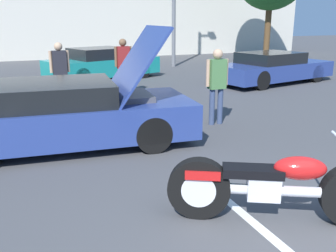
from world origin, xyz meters
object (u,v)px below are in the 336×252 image
at_px(show_car_hood_open, 66,114).
at_px(parked_car_right_row, 273,68).
at_px(motorcycle, 275,186).
at_px(spectator_far_lot, 217,81).
at_px(spectator_near_motorcycle, 60,68).
at_px(parked_car_mid_right_row, 102,64).
at_px(spectator_midground, 123,62).

bearing_deg(show_car_hood_open, parked_car_right_row, 34.28).
bearing_deg(motorcycle, spectator_far_lot, 98.30).
height_order(show_car_hood_open, spectator_far_lot, show_car_hood_open).
xyz_separation_m(show_car_hood_open, spectator_far_lot, (3.19, 0.24, 0.37)).
bearing_deg(spectator_near_motorcycle, parked_car_mid_right_row, 63.37).
bearing_deg(show_car_hood_open, parked_car_mid_right_row, 78.06).
bearing_deg(spectator_near_motorcycle, motorcycle, -78.40).
bearing_deg(parked_car_mid_right_row, spectator_far_lot, -101.39).
height_order(motorcycle, parked_car_mid_right_row, parked_car_mid_right_row).
bearing_deg(spectator_midground, spectator_near_motorcycle, -164.79).
bearing_deg(show_car_hood_open, motorcycle, -58.58).
height_order(parked_car_mid_right_row, spectator_far_lot, spectator_far_lot).
bearing_deg(parked_car_mid_right_row, show_car_hood_open, -125.42).
relative_size(parked_car_right_row, spectator_midground, 2.92).
distance_m(parked_car_right_row, spectator_near_motorcycle, 7.50).
xyz_separation_m(motorcycle, show_car_hood_open, (-1.79, 3.61, 0.16)).
distance_m(motorcycle, show_car_hood_open, 4.03).
bearing_deg(spectator_near_motorcycle, spectator_far_lot, -49.36).
bearing_deg(spectator_far_lot, parked_car_mid_right_row, 97.12).
bearing_deg(spectator_far_lot, parked_car_right_row, 41.96).
relative_size(show_car_hood_open, spectator_midground, 2.79).
relative_size(spectator_near_motorcycle, spectator_far_lot, 1.01).
xyz_separation_m(spectator_near_motorcycle, spectator_far_lot, (2.87, -3.34, -0.01)).
distance_m(parked_car_mid_right_row, spectator_near_motorcycle, 4.40).
bearing_deg(parked_car_right_row, spectator_midground, 170.65).
relative_size(spectator_near_motorcycle, spectator_midground, 0.98).
xyz_separation_m(show_car_hood_open, parked_car_right_row, (7.76, 4.36, -0.06)).
height_order(spectator_near_motorcycle, spectator_midground, spectator_midground).
bearing_deg(spectator_far_lot, spectator_midground, 104.47).
height_order(show_car_hood_open, spectator_midground, show_car_hood_open).
bearing_deg(motorcycle, parked_car_mid_right_row, 115.68).
distance_m(motorcycle, parked_car_mid_right_row, 11.12).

